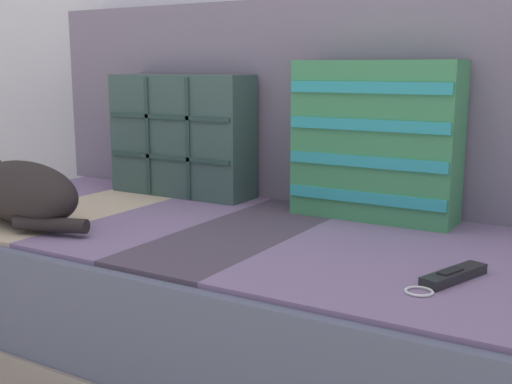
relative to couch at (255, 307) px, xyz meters
The scene contains 6 objects.
couch is the anchor object (origin of this frame).
sofa_backrest 0.61m from the couch, 90.00° to the left, with size 1.82×0.14×0.56m.
throw_pillow_quilted 0.59m from the couch, 149.80° to the left, with size 0.44×0.14×0.35m.
throw_pillow_striped 0.50m from the couch, 46.97° to the left, with size 0.41×0.14×0.39m.
sleeping_cat 0.64m from the couch, 153.74° to the right, with size 0.46×0.25×0.15m.
game_remote_near 0.57m from the couch, 18.33° to the right, with size 0.11×0.21×0.02m.
Camera 1 is at (0.77, -1.16, 0.78)m, focal length 45.00 mm.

